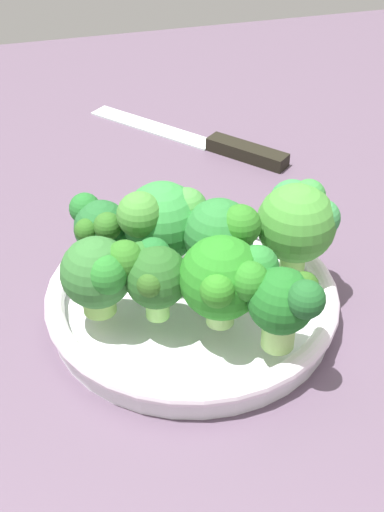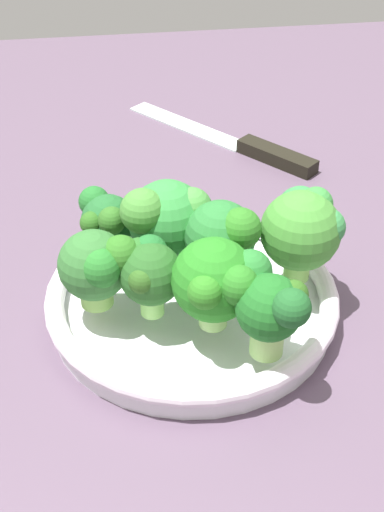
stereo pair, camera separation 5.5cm
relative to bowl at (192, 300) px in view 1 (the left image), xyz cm
name	(u,v)px [view 1 (the left image)]	position (x,y,z in cm)	size (l,w,h in cm)	color
ground_plane	(210,302)	(-2.42, 2.24, -2.71)	(130.00, 130.00, 2.50)	#574557
bowl	(192,300)	(0.00, 0.00, 0.00)	(23.60, 23.60, 2.87)	white
broccoli_floret_0	(162,221)	(-3.23, -1.55, 5.88)	(6.43, 7.39, 7.71)	#8AC562
broccoli_floret_1	(99,226)	(-5.17, -6.36, 4.92)	(5.76, 4.60, 5.71)	#83BA59
broccoli_floret_2	(101,273)	(1.23, -7.25, 5.16)	(5.73, 6.24, 6.39)	#85BB56
broccoli_floret_3	(227,278)	(4.94, 1.24, 5.70)	(6.70, 7.21, 7.28)	#92C16A
broccoli_floret_4	(226,233)	(-0.14, 2.75, 6.00)	(5.58, 5.60, 7.40)	#92D968
broccoli_floret_5	(298,220)	(-0.32, 8.80, 6.05)	(7.20, 6.49, 7.74)	#8CC95C
broccoli_floret_6	(284,301)	(8.12, 4.35, 5.52)	(5.88, 5.06, 6.77)	#9AD06C
broccoli_floret_7	(154,274)	(2.47, -3.55, 5.25)	(5.10, 4.75, 6.08)	#90DA68
knife	(211,142)	(-27.48, 9.75, -0.91)	(21.82, 19.06, 1.50)	silver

